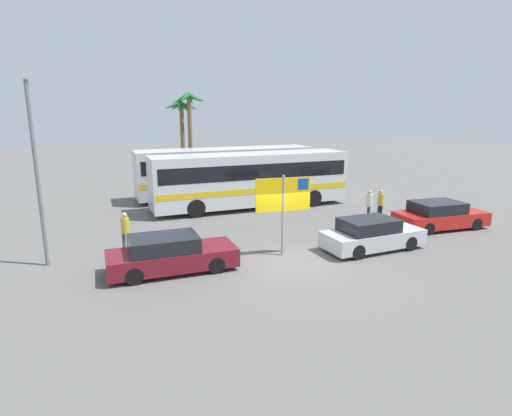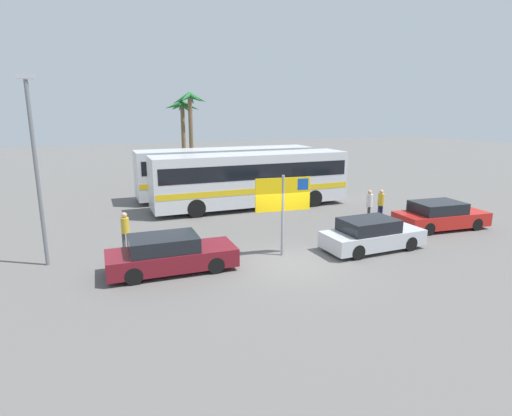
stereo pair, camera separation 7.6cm
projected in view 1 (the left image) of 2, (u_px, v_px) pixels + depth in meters
ground at (292, 262)px, 15.75m from camera, size 120.00×120.00×0.00m
bus_front_coach at (251, 178)px, 24.15m from camera, size 11.46×2.45×3.17m
bus_rear_coach at (226, 170)px, 27.17m from camera, size 11.46×2.45×3.17m
ferry_sign at (284, 198)px, 16.02m from camera, size 2.19×0.29×3.20m
car_maroon at (170, 254)px, 14.74m from camera, size 4.52×1.78×1.32m
car_red at (440, 215)px, 20.15m from camera, size 4.52×2.12×1.32m
car_silver at (372, 235)px, 17.06m from camera, size 4.26×1.83×1.32m
pedestrian_crossing_lot at (369, 203)px, 21.28m from camera, size 0.32×0.32×1.65m
pedestrian_near_sign at (380, 202)px, 21.59m from camera, size 0.32×0.32×1.61m
pedestrian_by_bus at (125, 229)px, 16.66m from camera, size 0.32×0.32×1.65m
lamp_post_left_side at (36, 165)px, 14.61m from camera, size 0.56×0.20×6.79m
palm_tree_seaside at (182, 117)px, 32.53m from camera, size 2.82×2.67×6.32m
palm_tree_inland at (189, 111)px, 31.79m from camera, size 2.83×2.66×6.91m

